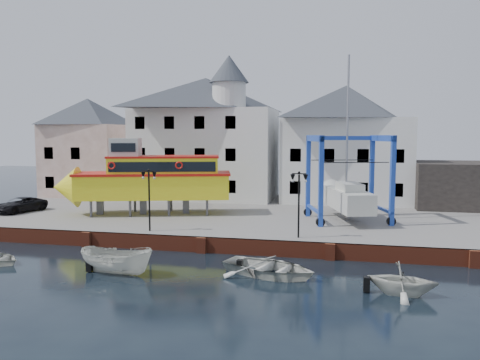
# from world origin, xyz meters

# --- Properties ---
(ground) EXTENTS (140.00, 140.00, 0.00)m
(ground) POSITION_xyz_m (0.00, 0.00, 0.00)
(ground) COLOR black
(ground) RESTS_ON ground
(hardstanding) EXTENTS (44.00, 22.00, 1.00)m
(hardstanding) POSITION_xyz_m (0.00, 11.00, 0.50)
(hardstanding) COLOR slate
(hardstanding) RESTS_ON ground
(quay_wall) EXTENTS (44.00, 0.47, 1.00)m
(quay_wall) POSITION_xyz_m (-0.00, 0.10, 0.50)
(quay_wall) COLOR maroon
(quay_wall) RESTS_ON ground
(building_pink) EXTENTS (8.00, 7.00, 10.30)m
(building_pink) POSITION_xyz_m (-18.00, 18.00, 6.15)
(building_pink) COLOR tan
(building_pink) RESTS_ON hardstanding
(building_white_main) EXTENTS (14.00, 8.30, 14.00)m
(building_white_main) POSITION_xyz_m (-4.87, 18.39, 7.34)
(building_white_main) COLOR silver
(building_white_main) RESTS_ON hardstanding
(building_white_right) EXTENTS (12.00, 8.00, 11.20)m
(building_white_right) POSITION_xyz_m (9.00, 19.00, 6.60)
(building_white_right) COLOR silver
(building_white_right) RESTS_ON hardstanding
(shed_dark) EXTENTS (8.00, 7.00, 4.00)m
(shed_dark) POSITION_xyz_m (19.00, 17.00, 3.00)
(shed_dark) COLOR black
(shed_dark) RESTS_ON hardstanding
(lamp_post_left) EXTENTS (1.12, 0.32, 4.20)m
(lamp_post_left) POSITION_xyz_m (-4.00, 1.20, 4.17)
(lamp_post_left) COLOR black
(lamp_post_left) RESTS_ON hardstanding
(lamp_post_right) EXTENTS (1.12, 0.32, 4.20)m
(lamp_post_right) POSITION_xyz_m (6.00, 1.20, 4.17)
(lamp_post_right) COLOR black
(lamp_post_right) RESTS_ON hardstanding
(tour_boat) EXTENTS (14.59, 7.12, 6.19)m
(tour_boat) POSITION_xyz_m (-7.16, 7.47, 3.92)
(tour_boat) COLOR #59595E
(tour_boat) RESTS_ON hardstanding
(travel_lift) EXTENTS (6.77, 8.44, 12.36)m
(travel_lift) POSITION_xyz_m (8.90, 8.52, 3.07)
(travel_lift) COLOR #1E3D9D
(travel_lift) RESTS_ON hardstanding
(van) EXTENTS (3.12, 4.76, 1.22)m
(van) POSITION_xyz_m (-17.70, 6.18, 1.61)
(van) COLOR black
(van) RESTS_ON hardstanding
(motorboat_a) EXTENTS (4.44, 2.03, 1.66)m
(motorboat_a) POSITION_xyz_m (-3.19, -5.25, 0.00)
(motorboat_a) COLOR silver
(motorboat_a) RESTS_ON ground
(motorboat_b) EXTENTS (6.09, 5.19, 1.07)m
(motorboat_b) POSITION_xyz_m (4.88, -3.80, 0.00)
(motorboat_b) COLOR silver
(motorboat_b) RESTS_ON ground
(motorboat_c) EXTENTS (3.56, 3.20, 1.67)m
(motorboat_c) POSITION_xyz_m (11.41, -5.55, 0.00)
(motorboat_c) COLOR silver
(motorboat_c) RESTS_ON ground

